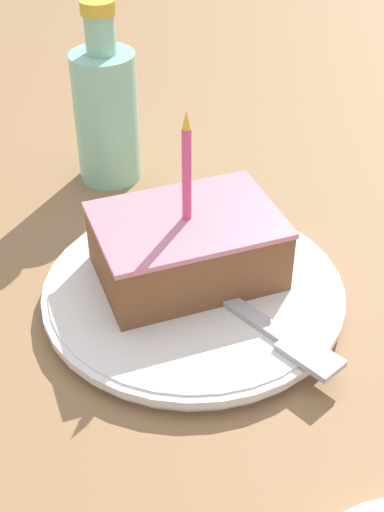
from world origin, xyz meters
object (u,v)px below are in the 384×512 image
Objects in this scene: bottle at (106,111)px; cake_slice at (187,246)px; fork at (249,314)px; plate at (192,290)px.

cake_slice is at bearing 3.26° from bottle.
fork is at bearing 21.24° from cake_slice.
cake_slice is 0.81× the size of bottle.
cake_slice is at bearing 176.38° from plate.
plate is 0.21m from bottle.
fork reaches higher than plate.
bottle is at bearing -177.18° from plate.
cake_slice is 0.78× the size of fork.
bottle reaches higher than fork.
plate is 0.06m from fork.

